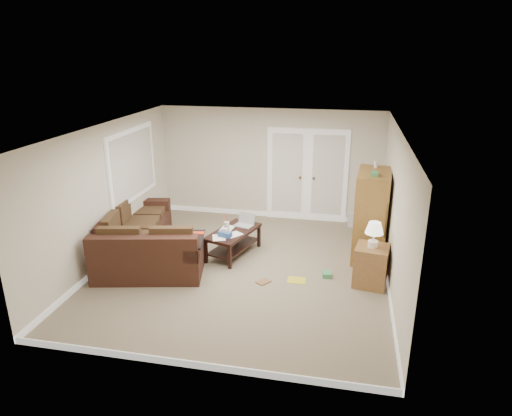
% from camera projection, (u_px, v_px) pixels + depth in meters
% --- Properties ---
extents(floor, '(5.50, 5.50, 0.00)m').
position_uv_depth(floor, '(243.00, 269.00, 8.16)').
color(floor, gray).
rests_on(floor, ground).
extents(ceiling, '(5.00, 5.50, 0.02)m').
position_uv_depth(ceiling, '(242.00, 129.00, 7.33)').
color(ceiling, white).
rests_on(ceiling, wall_back).
extents(wall_left, '(0.02, 5.50, 2.50)m').
position_uv_depth(wall_left, '(107.00, 194.00, 8.22)').
color(wall_left, beige).
rests_on(wall_left, floor).
extents(wall_right, '(0.02, 5.50, 2.50)m').
position_uv_depth(wall_right, '(395.00, 212.00, 7.28)').
color(wall_right, beige).
rests_on(wall_right, floor).
extents(wall_back, '(5.00, 0.02, 2.50)m').
position_uv_depth(wall_back, '(270.00, 164.00, 10.29)').
color(wall_back, beige).
rests_on(wall_back, floor).
extents(wall_front, '(5.00, 0.02, 2.50)m').
position_uv_depth(wall_front, '(188.00, 278.00, 5.20)').
color(wall_front, beige).
rests_on(wall_front, floor).
extents(baseboards, '(5.00, 5.50, 0.10)m').
position_uv_depth(baseboards, '(243.00, 266.00, 8.15)').
color(baseboards, white).
rests_on(baseboards, floor).
extents(french_doors, '(1.80, 0.05, 2.13)m').
position_uv_depth(french_doors, '(307.00, 176.00, 10.17)').
color(french_doors, white).
rests_on(french_doors, floor).
extents(window_left, '(0.05, 1.92, 1.42)m').
position_uv_depth(window_left, '(133.00, 164.00, 9.03)').
color(window_left, white).
rests_on(window_left, wall_left).
extents(sectional_sofa, '(2.39, 2.91, 0.86)m').
position_uv_depth(sectional_sofa, '(142.00, 242.00, 8.44)').
color(sectional_sofa, '#3B2016').
rests_on(sectional_sofa, floor).
extents(coffee_table, '(0.92, 1.31, 0.81)m').
position_uv_depth(coffee_table, '(234.00, 241.00, 8.65)').
color(coffee_table, black).
rests_on(coffee_table, floor).
extents(tv_armoire, '(0.66, 1.08, 1.78)m').
position_uv_depth(tv_armoire, '(371.00, 215.00, 8.35)').
color(tv_armoire, olive).
rests_on(tv_armoire, floor).
extents(side_cabinet, '(0.60, 0.60, 1.11)m').
position_uv_depth(side_cabinet, '(371.00, 263.00, 7.49)').
color(side_cabinet, brown).
rests_on(side_cabinet, floor).
extents(space_heater, '(0.13, 0.11, 0.33)m').
position_uv_depth(space_heater, '(351.00, 220.00, 10.02)').
color(space_heater, silver).
rests_on(space_heater, floor).
extents(floor_magazine, '(0.32, 0.25, 0.01)m').
position_uv_depth(floor_magazine, '(297.00, 280.00, 7.75)').
color(floor_magazine, gold).
rests_on(floor_magazine, floor).
extents(floor_greenbox, '(0.17, 0.21, 0.08)m').
position_uv_depth(floor_greenbox, '(327.00, 274.00, 7.87)').
color(floor_greenbox, '#419157').
rests_on(floor_greenbox, floor).
extents(floor_book, '(0.26, 0.28, 0.02)m').
position_uv_depth(floor_book, '(260.00, 280.00, 7.74)').
color(floor_book, brown).
rests_on(floor_book, floor).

